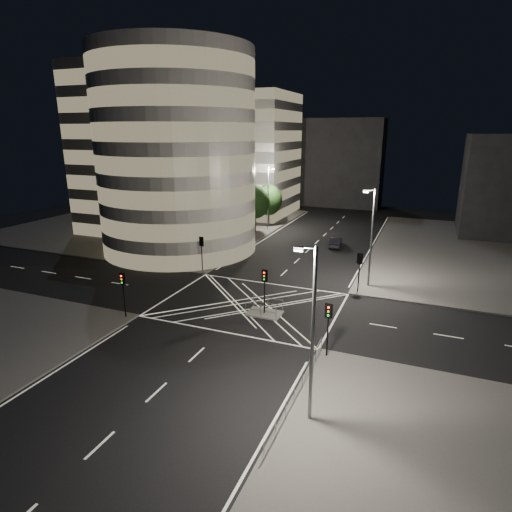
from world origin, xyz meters
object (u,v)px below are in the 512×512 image
at_px(central_island, 264,313).
at_px(traffic_signal_nl, 123,287).
at_px(street_lamp_left_near, 217,216).
at_px(traffic_signal_fl, 202,247).
at_px(traffic_signal_fr, 360,265).
at_px(street_lamp_right_far, 371,235).
at_px(street_lamp_right_near, 312,330).
at_px(sedan, 336,242).
at_px(traffic_signal_island, 265,283).
at_px(traffic_signal_nr, 328,320).
at_px(street_lamp_left_far, 268,196).

height_order(central_island, traffic_signal_nl, traffic_signal_nl).
bearing_deg(street_lamp_left_near, traffic_signal_nl, -88.06).
height_order(traffic_signal_fl, traffic_signal_fr, same).
distance_m(street_lamp_left_near, street_lamp_right_far, 19.11).
bearing_deg(street_lamp_right_far, traffic_signal_nl, -139.09).
xyz_separation_m(central_island, traffic_signal_fl, (-10.80, 8.30, 2.84)).
relative_size(traffic_signal_nl, street_lamp_right_near, 0.40).
bearing_deg(traffic_signal_fl, street_lamp_left_near, 96.97).
xyz_separation_m(traffic_signal_fr, sedan, (-5.73, 16.55, -2.22)).
distance_m(street_lamp_left_near, sedan, 17.56).
bearing_deg(sedan, traffic_signal_island, 81.18).
height_order(traffic_signal_nl, traffic_signal_fr, same).
bearing_deg(central_island, street_lamp_right_far, 54.70).
bearing_deg(central_island, street_lamp_right_near, -59.25).
bearing_deg(central_island, traffic_signal_island, 0.00).
bearing_deg(traffic_signal_fl, street_lamp_right_far, 6.88).
bearing_deg(street_lamp_right_near, street_lamp_right_far, 90.00).
height_order(street_lamp_right_far, street_lamp_right_near, same).
height_order(central_island, traffic_signal_fr, traffic_signal_fr).
distance_m(traffic_signal_nr, sedan, 30.77).
bearing_deg(sedan, traffic_signal_fl, 47.99).
height_order(traffic_signal_nl, street_lamp_right_far, street_lamp_right_far).
xyz_separation_m(street_lamp_right_far, street_lamp_right_near, (0.00, -23.00, 0.00)).
bearing_deg(street_lamp_right_near, central_island, 120.75).
bearing_deg(central_island, street_lamp_left_near, 130.27).
height_order(street_lamp_left_near, street_lamp_right_far, same).
height_order(traffic_signal_fr, traffic_signal_nr, same).
relative_size(traffic_signal_fl, sedan, 0.94).
bearing_deg(street_lamp_right_near, street_lamp_left_near, 125.97).
height_order(central_island, street_lamp_left_near, street_lamp_left_near).
bearing_deg(traffic_signal_fr, traffic_signal_fl, 180.00).
bearing_deg(street_lamp_left_near, street_lamp_right_near, -54.03).
bearing_deg(central_island, street_lamp_left_far, 109.95).
relative_size(traffic_signal_nr, street_lamp_left_near, 0.40).
bearing_deg(sedan, traffic_signal_nr, 94.41).
bearing_deg(street_lamp_right_far, traffic_signal_island, -125.30).
xyz_separation_m(traffic_signal_nr, street_lamp_right_far, (0.64, 15.80, 2.63)).
bearing_deg(traffic_signal_fr, traffic_signal_island, -129.33).
bearing_deg(traffic_signal_island, street_lamp_right_near, -59.25).
relative_size(traffic_signal_fr, traffic_signal_nr, 1.00).
relative_size(traffic_signal_fr, street_lamp_right_near, 0.40).
distance_m(traffic_signal_nr, street_lamp_left_near, 26.32).
bearing_deg(street_lamp_left_far, traffic_signal_island, -70.05).
height_order(central_island, street_lamp_left_far, street_lamp_left_far).
distance_m(central_island, street_lamp_left_far, 33.95).
bearing_deg(traffic_signal_fl, traffic_signal_island, -37.54).
bearing_deg(central_island, traffic_signal_fl, 142.46).
bearing_deg(street_lamp_left_near, traffic_signal_island, -49.73).
height_order(street_lamp_left_near, street_lamp_left_far, same).
bearing_deg(traffic_signal_nl, street_lamp_right_far, 40.91).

